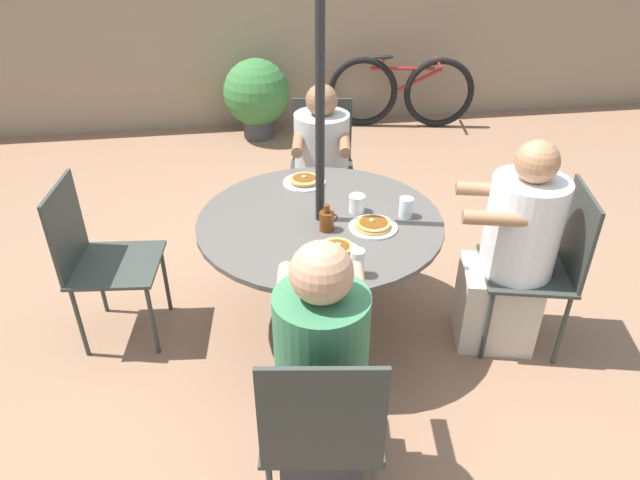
{
  "coord_description": "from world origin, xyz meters",
  "views": [
    {
      "loc": [
        -0.39,
        -2.53,
        2.17
      ],
      "look_at": [
        0.0,
        0.0,
        0.58
      ],
      "focal_mm": 32.0,
      "sensor_mm": 36.0,
      "label": 1
    }
  ],
  "objects_px": {
    "pancake_plate_b": "(373,226)",
    "diner_east": "(322,173)",
    "patio_chair_north": "(546,260)",
    "bicycle": "(401,92)",
    "drinking_glass_b": "(357,263)",
    "coffee_cup": "(357,204)",
    "diner_west": "(321,383)",
    "drinking_glass_a": "(406,207)",
    "pancake_plate_c": "(304,181)",
    "syrup_bottle": "(327,220)",
    "patio_chair_west": "(322,424)",
    "pancake_plate_a": "(336,251)",
    "patio_table": "(320,236)",
    "diner_north": "(511,258)",
    "patio_chair_east": "(322,158)",
    "patio_chair_south": "(97,254)",
    "potted_shrub": "(257,95)"
  },
  "relations": [
    {
      "from": "pancake_plate_b",
      "to": "diner_east",
      "type": "bearing_deg",
      "value": 94.48
    },
    {
      "from": "patio_chair_north",
      "to": "bicycle",
      "type": "xyz_separation_m",
      "value": [
        0.18,
        3.37,
        -0.16
      ]
    },
    {
      "from": "pancake_plate_b",
      "to": "drinking_glass_b",
      "type": "bearing_deg",
      "value": -113.03
    },
    {
      "from": "coffee_cup",
      "to": "diner_west",
      "type": "bearing_deg",
      "value": -108.7
    },
    {
      "from": "diner_west",
      "to": "drinking_glass_a",
      "type": "height_order",
      "value": "diner_west"
    },
    {
      "from": "drinking_glass_a",
      "to": "bicycle",
      "type": "height_order",
      "value": "drinking_glass_a"
    },
    {
      "from": "pancake_plate_c",
      "to": "syrup_bottle",
      "type": "relative_size",
      "value": 1.75
    },
    {
      "from": "patio_chair_west",
      "to": "diner_east",
      "type": "bearing_deg",
      "value": 89.59
    },
    {
      "from": "patio_chair_north",
      "to": "drinking_glass_a",
      "type": "distance_m",
      "value": 0.77
    },
    {
      "from": "patio_chair_north",
      "to": "diner_west",
      "type": "relative_size",
      "value": 0.77
    },
    {
      "from": "patio_chair_north",
      "to": "pancake_plate_b",
      "type": "distance_m",
      "value": 0.92
    },
    {
      "from": "drinking_glass_a",
      "to": "coffee_cup",
      "type": "bearing_deg",
      "value": 160.3
    },
    {
      "from": "pancake_plate_b",
      "to": "pancake_plate_c",
      "type": "distance_m",
      "value": 0.62
    },
    {
      "from": "pancake_plate_b",
      "to": "patio_chair_west",
      "type": "bearing_deg",
      "value": -112.3
    },
    {
      "from": "patio_chair_west",
      "to": "pancake_plate_b",
      "type": "height_order",
      "value": "patio_chair_west"
    },
    {
      "from": "syrup_bottle",
      "to": "pancake_plate_a",
      "type": "bearing_deg",
      "value": -88.75
    },
    {
      "from": "patio_table",
      "to": "pancake_plate_b",
      "type": "xyz_separation_m",
      "value": [
        0.25,
        -0.14,
        0.12
      ]
    },
    {
      "from": "diner_west",
      "to": "patio_chair_north",
      "type": "bearing_deg",
      "value": 36.85
    },
    {
      "from": "diner_north",
      "to": "pancake_plate_a",
      "type": "bearing_deg",
      "value": 110.57
    },
    {
      "from": "drinking_glass_a",
      "to": "diner_west",
      "type": "bearing_deg",
      "value": -121.95
    },
    {
      "from": "drinking_glass_a",
      "to": "diner_north",
      "type": "bearing_deg",
      "value": -21.39
    },
    {
      "from": "patio_chair_east",
      "to": "patio_chair_south",
      "type": "bearing_deg",
      "value": 46.74
    },
    {
      "from": "diner_east",
      "to": "drinking_glass_a",
      "type": "bearing_deg",
      "value": 114.69
    },
    {
      "from": "patio_chair_north",
      "to": "potted_shrub",
      "type": "distance_m",
      "value": 3.54
    },
    {
      "from": "patio_chair_north",
      "to": "patio_chair_south",
      "type": "relative_size",
      "value": 1.0
    },
    {
      "from": "potted_shrub",
      "to": "pancake_plate_b",
      "type": "bearing_deg",
      "value": -82.39
    },
    {
      "from": "bicycle",
      "to": "diner_east",
      "type": "bearing_deg",
      "value": -107.98
    },
    {
      "from": "patio_table",
      "to": "diner_east",
      "type": "bearing_deg",
      "value": 80.67
    },
    {
      "from": "bicycle",
      "to": "syrup_bottle",
      "type": "bearing_deg",
      "value": -101.28
    },
    {
      "from": "diner_west",
      "to": "coffee_cup",
      "type": "height_order",
      "value": "diner_west"
    },
    {
      "from": "patio_chair_north",
      "to": "coffee_cup",
      "type": "xyz_separation_m",
      "value": [
        -0.94,
        0.34,
        0.23
      ]
    },
    {
      "from": "diner_north",
      "to": "drinking_glass_b",
      "type": "distance_m",
      "value": 0.95
    },
    {
      "from": "pancake_plate_c",
      "to": "bicycle",
      "type": "distance_m",
      "value": 3.0
    },
    {
      "from": "pancake_plate_b",
      "to": "diner_north",
      "type": "bearing_deg",
      "value": -8.85
    },
    {
      "from": "drinking_glass_a",
      "to": "potted_shrub",
      "type": "xyz_separation_m",
      "value": [
        -0.61,
        3.04,
        -0.33
      ]
    },
    {
      "from": "patio_chair_east",
      "to": "drinking_glass_b",
      "type": "distance_m",
      "value": 1.7
    },
    {
      "from": "drinking_glass_b",
      "to": "potted_shrub",
      "type": "relative_size",
      "value": 0.16
    },
    {
      "from": "patio_chair_west",
      "to": "drinking_glass_a",
      "type": "distance_m",
      "value": 1.3
    },
    {
      "from": "patio_chair_north",
      "to": "diner_east",
      "type": "bearing_deg",
      "value": 51.89
    },
    {
      "from": "pancake_plate_a",
      "to": "pancake_plate_b",
      "type": "relative_size",
      "value": 1.0
    },
    {
      "from": "bicycle",
      "to": "drinking_glass_b",
      "type": "bearing_deg",
      "value": -98.02
    },
    {
      "from": "diner_north",
      "to": "diner_east",
      "type": "bearing_deg",
      "value": 47.57
    },
    {
      "from": "drinking_glass_b",
      "to": "pancake_plate_a",
      "type": "bearing_deg",
      "value": 110.19
    },
    {
      "from": "drinking_glass_a",
      "to": "patio_chair_east",
      "type": "bearing_deg",
      "value": 101.83
    },
    {
      "from": "coffee_cup",
      "to": "pancake_plate_c",
      "type": "bearing_deg",
      "value": 121.21
    },
    {
      "from": "diner_north",
      "to": "coffee_cup",
      "type": "xyz_separation_m",
      "value": [
        -0.76,
        0.29,
        0.23
      ]
    },
    {
      "from": "drinking_glass_a",
      "to": "drinking_glass_b",
      "type": "distance_m",
      "value": 0.6
    },
    {
      "from": "patio_chair_south",
      "to": "pancake_plate_a",
      "type": "relative_size",
      "value": 3.77
    },
    {
      "from": "patio_table",
      "to": "potted_shrub",
      "type": "xyz_separation_m",
      "value": [
        -0.17,
        2.99,
        -0.17
      ]
    },
    {
      "from": "diner_north",
      "to": "diner_east",
      "type": "xyz_separation_m",
      "value": [
        -0.8,
        1.23,
        -0.03
      ]
    }
  ]
}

